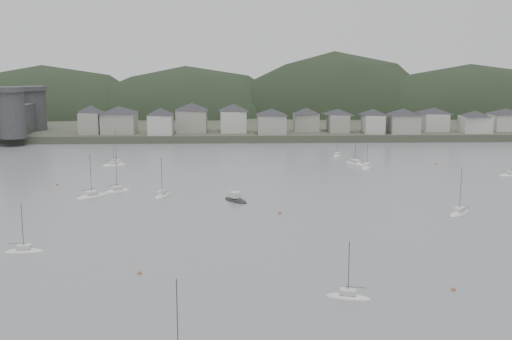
{
  "coord_description": "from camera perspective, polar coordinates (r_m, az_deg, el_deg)",
  "views": [
    {
      "loc": [
        -5.43,
        -83.67,
        34.34
      ],
      "look_at": [
        0.0,
        75.0,
        6.0
      ],
      "focal_mm": 44.51,
      "sensor_mm": 36.0,
      "label": 1
    }
  ],
  "objects": [
    {
      "name": "ground",
      "position": [
        90.61,
        1.66,
        -12.16
      ],
      "size": [
        900.0,
        900.0,
        0.0
      ],
      "primitive_type": "plane",
      "color": "slate",
      "rests_on": "ground"
    },
    {
      "name": "far_shore_land",
      "position": [
        380.13,
        -1.14,
        5.16
      ],
      "size": [
        900.0,
        250.0,
        3.0
      ],
      "primitive_type": "cube",
      "color": "#383D2D",
      "rests_on": "ground"
    },
    {
      "name": "forested_ridge",
      "position": [
        356.16,
        -0.29,
        2.76
      ],
      "size": [
        851.55,
        103.94,
        102.57
      ],
      "color": "black",
      "rests_on": "ground"
    },
    {
      "name": "waterfront_town",
      "position": [
        274.03,
        9.88,
        4.59
      ],
      "size": [
        451.48,
        28.46,
        12.92
      ],
      "color": "gray",
      "rests_on": "far_shore_land"
    },
    {
      "name": "sailboat_lead",
      "position": [
        162.78,
        -14.55,
        -2.33
      ],
      "size": [
        7.9,
        7.79,
        11.5
      ],
      "rotation": [
        0.0,
        0.0,
        2.34
      ],
      "color": "silver",
      "rests_on": "ground"
    },
    {
      "name": "moored_fleet",
      "position": [
        147.65,
        -0.98,
        -3.26
      ],
      "size": [
        260.53,
        162.38,
        13.4
      ],
      "color": "silver",
      "rests_on": "ground"
    },
    {
      "name": "motor_launch_far",
      "position": [
        153.47,
        -1.84,
        -2.7
      ],
      "size": [
        7.09,
        8.22,
        3.92
      ],
      "rotation": [
        0.0,
        0.0,
        3.77
      ],
      "color": "black",
      "rests_on": "ground"
    },
    {
      "name": "mooring_buoys",
      "position": [
        146.17,
        -7.59,
        -3.5
      ],
      "size": [
        139.61,
        113.19,
        0.7
      ],
      "color": "#B35E3B",
      "rests_on": "ground"
    }
  ]
}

